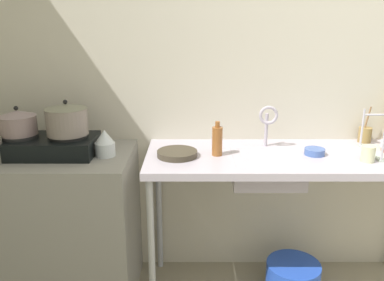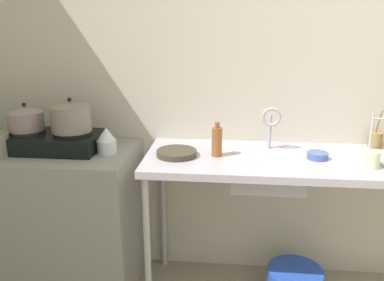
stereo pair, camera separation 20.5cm
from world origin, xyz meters
name	(u,v)px [view 2 (the right image)]	position (x,y,z in m)	size (l,w,h in m)	color
wall_back	(382,85)	(0.00, 1.56, 1.24)	(5.56, 0.10, 2.47)	beige
counter_concrete	(60,219)	(-1.88, 1.22, 0.44)	(0.92, 0.58, 0.88)	gray
counter_sink	(295,169)	(-0.52, 1.22, 0.82)	(1.63, 0.58, 0.88)	#ADA4B1
stove	(51,141)	(-1.89, 1.22, 0.94)	(0.56, 0.30, 0.12)	black
pot_on_left_burner	(26,118)	(-2.03, 1.22, 1.07)	(0.20, 0.20, 0.16)	gray
pot_on_right_burner	(71,116)	(-1.76, 1.22, 1.08)	(0.22, 0.22, 0.19)	gray
percolator	(107,141)	(-1.56, 1.20, 0.96)	(0.11, 0.11, 0.15)	silver
sink_basin	(266,171)	(-0.67, 1.19, 0.81)	(0.38, 0.32, 0.15)	#ADA4B1
faucet	(271,121)	(-0.65, 1.35, 1.05)	(0.11, 0.06, 0.25)	#ADA4B1
frying_pan	(177,153)	(-1.16, 1.19, 0.90)	(0.22, 0.22, 0.03)	#3B3426
cup_by_rack	(373,160)	(-0.16, 1.10, 0.93)	(0.07, 0.07, 0.08)	beige
small_bowl_on_drainboard	(318,156)	(-0.41, 1.22, 0.90)	(0.11, 0.11, 0.04)	#425FA4
bottle_by_sink	(217,141)	(-0.95, 1.21, 0.97)	(0.06, 0.06, 0.19)	brown
utensil_jar	(375,139)	(-0.03, 1.46, 0.93)	(0.08, 0.08, 0.22)	olive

